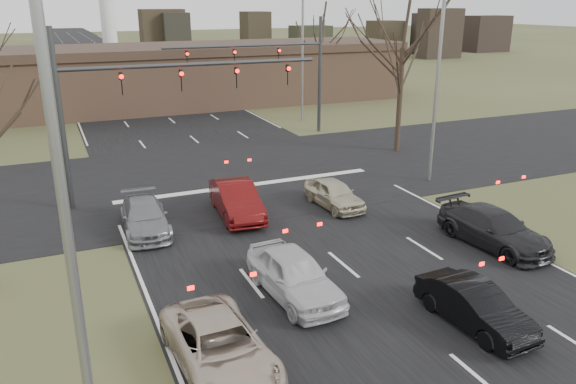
# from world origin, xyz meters

# --- Properties ---
(ground) EXTENTS (360.00, 360.00, 0.00)m
(ground) POSITION_xyz_m (0.00, 0.00, 0.00)
(ground) COLOR #3C4524
(ground) RESTS_ON ground
(road_main) EXTENTS (14.00, 300.00, 0.02)m
(road_main) POSITION_xyz_m (0.00, 60.00, 0.01)
(road_main) COLOR black
(road_main) RESTS_ON ground
(road_cross) EXTENTS (200.00, 14.00, 0.02)m
(road_cross) POSITION_xyz_m (0.00, 15.00, 0.01)
(road_cross) COLOR black
(road_cross) RESTS_ON ground
(building) EXTENTS (42.40, 10.40, 5.30)m
(building) POSITION_xyz_m (2.00, 38.00, 2.67)
(building) COLOR #866048
(building) RESTS_ON ground
(mast_arm_near) EXTENTS (12.12, 0.24, 8.00)m
(mast_arm_near) POSITION_xyz_m (-5.23, 13.00, 5.07)
(mast_arm_near) COLOR #383A3D
(mast_arm_near) RESTS_ON ground
(mast_arm_far) EXTENTS (11.12, 0.24, 8.00)m
(mast_arm_far) POSITION_xyz_m (6.18, 23.00, 5.02)
(mast_arm_far) COLOR #383A3D
(mast_arm_far) RESTS_ON ground
(streetlight_left) EXTENTS (2.34, 0.25, 10.00)m
(streetlight_left) POSITION_xyz_m (-8.82, -4.00, 5.59)
(streetlight_left) COLOR gray
(streetlight_left) RESTS_ON ground
(streetlight_right_near) EXTENTS (2.34, 0.25, 10.00)m
(streetlight_right_near) POSITION_xyz_m (8.82, 10.00, 5.59)
(streetlight_right_near) COLOR gray
(streetlight_right_near) RESTS_ON ground
(streetlight_right_far) EXTENTS (2.34, 0.25, 10.00)m
(streetlight_right_far) POSITION_xyz_m (9.32, 27.00, 5.59)
(streetlight_right_far) COLOR gray
(streetlight_right_far) RESTS_ON ground
(tree_right_near) EXTENTS (6.90, 6.90, 11.50)m
(tree_right_near) POSITION_xyz_m (11.00, 16.00, 8.90)
(tree_right_near) COLOR black
(tree_right_near) RESTS_ON ground
(tree_right_far) EXTENTS (5.40, 5.40, 9.00)m
(tree_right_far) POSITION_xyz_m (15.00, 35.00, 6.96)
(tree_right_far) COLOR black
(tree_right_far) RESTS_ON ground
(car_silver_suv) EXTENTS (2.37, 4.76, 1.30)m
(car_silver_suv) POSITION_xyz_m (-5.78, -0.99, 0.65)
(car_silver_suv) COLOR #C0AF9B
(car_silver_suv) RESTS_ON ground
(car_white_sedan) EXTENTS (2.04, 4.50, 1.50)m
(car_white_sedan) POSITION_xyz_m (-2.51, 1.70, 0.75)
(car_white_sedan) COLOR silver
(car_white_sedan) RESTS_ON ground
(car_black_hatch) EXTENTS (1.57, 3.91, 1.27)m
(car_black_hatch) POSITION_xyz_m (1.54, -1.96, 0.63)
(car_black_hatch) COLOR black
(car_black_hatch) RESTS_ON ground
(car_charcoal_sedan) EXTENTS (2.39, 4.97, 1.40)m
(car_charcoal_sedan) POSITION_xyz_m (6.13, 2.23, 0.70)
(car_charcoal_sedan) COLOR black
(car_charcoal_sedan) RESTS_ON ground
(car_grey_ahead) EXTENTS (2.02, 4.43, 1.26)m
(car_grey_ahead) POSITION_xyz_m (-5.92, 9.00, 0.63)
(car_grey_ahead) COLOR gray
(car_grey_ahead) RESTS_ON ground
(car_red_ahead) EXTENTS (1.99, 4.68, 1.50)m
(car_red_ahead) POSITION_xyz_m (-1.93, 9.16, 0.75)
(car_red_ahead) COLOR #530B0C
(car_red_ahead) RESTS_ON ground
(car_silver_ahead) EXTENTS (1.70, 3.78, 1.26)m
(car_silver_ahead) POSITION_xyz_m (2.53, 8.49, 0.63)
(car_silver_ahead) COLOR beige
(car_silver_ahead) RESTS_ON ground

